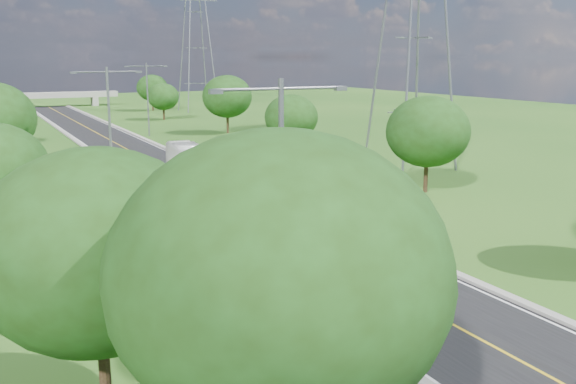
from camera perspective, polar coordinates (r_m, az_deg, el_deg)
ground at (r=73.42m, az=-13.12°, el=3.14°), size 260.00×260.00×0.00m
road at (r=79.20m, az=-14.18°, el=3.73°), size 8.00×150.00×0.06m
curb_left at (r=78.38m, az=-17.21°, el=3.53°), size 0.50×150.00×0.22m
curb_right at (r=80.22m, az=-11.22°, el=4.02°), size 0.50×150.00×0.22m
speed_limit_sign at (r=54.24m, az=-2.16°, el=2.13°), size 0.55×0.09×2.40m
overpass at (r=151.78m, az=-20.59°, el=7.99°), size 30.00×3.00×3.20m
streetlight_near_left at (r=25.64m, az=-0.60°, el=0.99°), size 5.90×0.25×10.00m
streetlight_mid_left at (r=56.89m, az=-15.61°, el=6.58°), size 5.90×0.25×10.00m
streetlight_far_right at (r=91.68m, az=-12.39°, el=8.60°), size 5.90×0.25×10.00m
power_tower_near at (r=64.04m, az=11.19°, el=14.56°), size 9.00×6.40×28.00m
power_tower_far at (r=132.82m, az=-8.16°, el=13.17°), size 9.00×6.40×28.00m
tree_la at (r=19.63m, az=-16.62°, el=-4.98°), size 7.14×7.14×8.30m
tree_lf at (r=14.83m, az=-0.79°, el=-7.44°), size 7.98×7.98×9.28m
tree_rb at (r=52.72m, az=12.32°, el=5.27°), size 6.72×6.72×7.82m
tree_rc at (r=70.65m, az=0.29°, el=6.65°), size 5.88×5.88×6.84m
tree_rd at (r=93.23m, az=-5.43°, el=8.45°), size 7.14×7.14×8.30m
tree_re at (r=115.21m, az=-11.04°, el=8.32°), size 5.46×5.46×6.35m
tree_rf at (r=135.36m, az=-11.98°, el=9.04°), size 6.30×6.30×7.33m
bus_outbound at (r=59.85m, az=-8.82°, el=2.82°), size 3.46×10.46×2.86m
bus_inbound at (r=41.90m, az=-6.30°, el=-0.97°), size 3.98×10.71×2.91m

